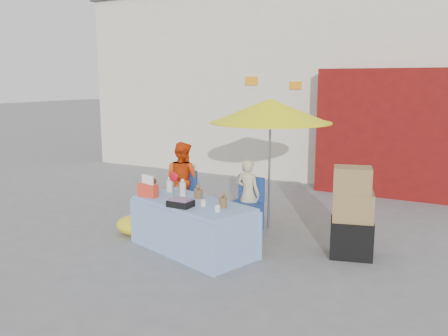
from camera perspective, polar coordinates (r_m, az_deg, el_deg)
The scene contains 10 objects.
ground at distance 7.30m, azimuth -3.28°, elevation -8.40°, with size 80.00×80.00×0.00m, color slate.
backdrop at distance 13.77m, azimuth 15.58°, elevation 13.21°, with size 14.00×8.00×7.80m.
market_table at distance 6.70m, azimuth -3.84°, elevation -6.90°, with size 2.01×1.39×1.11m.
chair_left at distance 8.18m, azimuth -5.48°, elevation -4.48°, with size 0.53×0.52×0.85m.
chair_right at distance 7.58m, azimuth 2.45°, elevation -5.65°, with size 0.53×0.52×0.85m.
vendor_orange at distance 8.19m, azimuth -5.02°, elevation -1.48°, with size 0.65×0.51×1.34m, color #DE3E0B.
vendor_beige at distance 7.62m, azimuth 2.90°, elevation -3.14°, with size 0.41×0.27×1.14m, color beige.
umbrella at distance 7.43m, azimuth 5.60°, elevation 6.81°, with size 1.90×1.90×2.09m.
box_stack at distance 6.63m, azimuth 15.15°, elevation -5.56°, with size 0.66×0.58×1.24m.
tarp_bundle at distance 7.54m, azimuth -10.56°, elevation -6.78°, with size 0.65×0.52×0.29m, color yellow.
Camera 1 is at (3.63, -5.88, 2.37)m, focal length 38.00 mm.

